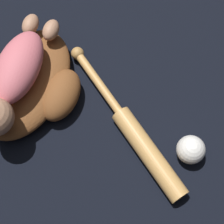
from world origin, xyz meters
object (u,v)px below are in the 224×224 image
object	(u,v)px
baby_figure	(14,77)
baseball	(191,150)
baseball_bat	(137,137)
baseball_glove	(31,85)

from	to	relation	value
baby_figure	baseball	size ratio (longest dim) A/B	4.89
baby_figure	baseball_bat	world-z (taller)	baby_figure
baseball_glove	baseball_bat	xyz separation A→B (m)	(0.14, 0.30, -0.02)
baseball_glove	baseball	xyz separation A→B (m)	(0.18, 0.44, -0.01)
baseball_bat	baseball	bearing A→B (deg)	75.74
baseball	baseball_glove	bearing A→B (deg)	-112.10
baseball_glove	baby_figure	size ratio (longest dim) A/B	1.10
baseball_glove	baby_figure	bearing A→B (deg)	-48.35
baby_figure	baseball	distance (m)	0.51
baseball_glove	baseball_bat	size ratio (longest dim) A/B	0.92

